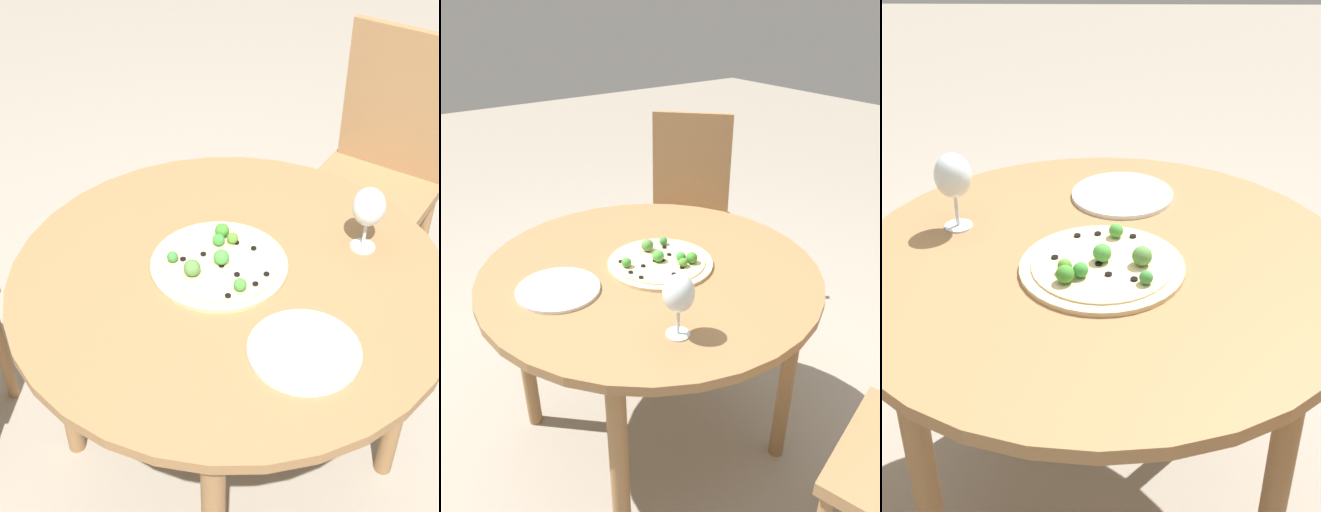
{
  "view_description": "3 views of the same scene",
  "coord_description": "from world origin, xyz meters",
  "views": [
    {
      "loc": [
        0.82,
        0.93,
        1.8
      ],
      "look_at": [
        -0.0,
        -0.04,
        0.74
      ],
      "focal_mm": 50.0,
      "sensor_mm": 36.0,
      "label": 1
    },
    {
      "loc": [
        -1.08,
        0.74,
        1.46
      ],
      "look_at": [
        -0.0,
        -0.04,
        0.74
      ],
      "focal_mm": 35.0,
      "sensor_mm": 36.0,
      "label": 2
    },
    {
      "loc": [
        0.01,
        -1.21,
        1.44
      ],
      "look_at": [
        -0.0,
        -0.04,
        0.74
      ],
      "focal_mm": 50.0,
      "sensor_mm": 36.0,
      "label": 3
    }
  ],
  "objects": [
    {
      "name": "wine_glass",
      "position": [
        -0.31,
        0.13,
        0.83
      ],
      "size": [
        0.08,
        0.08,
        0.17
      ],
      "color": "silver",
      "rests_on": "dining_table"
    },
    {
      "name": "ground_plane",
      "position": [
        0.0,
        0.0,
        0.0
      ],
      "size": [
        12.0,
        12.0,
        0.0
      ],
      "primitive_type": "plane",
      "color": "gray"
    },
    {
      "name": "plate_near",
      "position": [
        0.04,
        0.28,
        0.72
      ],
      "size": [
        0.23,
        0.23,
        0.01
      ],
      "color": "silver",
      "rests_on": "dining_table"
    },
    {
      "name": "dining_table",
      "position": [
        0.0,
        0.0,
        0.63
      ],
      "size": [
        1.03,
        1.03,
        0.71
      ],
      "color": "olive",
      "rests_on": "ground_plane"
    },
    {
      "name": "pizza",
      "position": [
        -0.0,
        -0.04,
        0.72
      ],
      "size": [
        0.32,
        0.32,
        0.05
      ],
      "color": "#DBBC89",
      "rests_on": "dining_table"
    }
  ]
}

